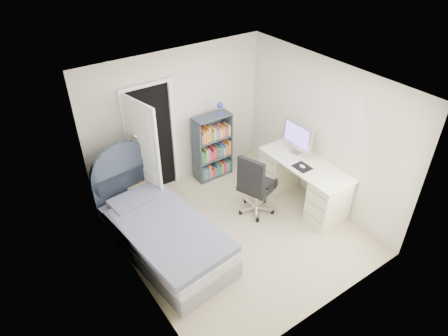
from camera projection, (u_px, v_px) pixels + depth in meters
room_shell at (239, 167)px, 5.75m from camera, size 3.50×3.70×2.60m
door at (146, 150)px, 6.54m from camera, size 0.92×0.82×2.06m
bed at (161, 232)px, 5.97m from camera, size 1.31×2.39×1.41m
nightstand at (136, 186)px, 6.75m from camera, size 0.44×0.44×0.64m
floor_lamp at (139, 178)px, 6.66m from camera, size 0.20×0.20×1.43m
bookcase at (213, 149)px, 7.43m from camera, size 0.71×0.30×1.50m
desk at (303, 181)px, 6.83m from camera, size 0.67×1.67×1.37m
office_chair at (255, 183)px, 6.45m from camera, size 0.66×0.67×1.16m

